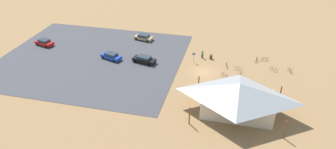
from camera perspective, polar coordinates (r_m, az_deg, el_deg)
ground at (r=61.02m, az=6.53°, el=0.41°), size 160.00×160.00×0.00m
parking_lot_asphalt at (r=67.66m, az=-13.70°, el=2.89°), size 37.20×32.26×0.05m
bike_pavilion at (r=49.48m, az=12.63°, el=-3.82°), size 13.97×9.60×5.28m
trash_bin at (r=65.94m, az=7.81°, el=3.18°), size 0.60×0.60×0.90m
lot_sign at (r=63.77m, az=4.71°, el=3.35°), size 0.56×0.08×2.20m
bicycle_orange_yard_left at (r=64.21m, az=18.62°, el=0.89°), size 1.45×1.11×0.80m
bicycle_green_yard_front at (r=67.56m, az=17.09°, el=2.66°), size 1.62×0.80×0.83m
bicycle_purple_by_bin at (r=60.31m, az=12.88°, el=-0.22°), size 0.48×1.58×0.75m
bicycle_teal_mid_cluster at (r=63.40m, az=10.58°, el=1.65°), size 0.53×1.67×0.77m
bicycle_red_lone_east at (r=66.83m, az=15.77°, el=2.57°), size 0.50×1.67×0.79m
bicycle_white_back_row at (r=62.38m, az=12.69°, el=0.95°), size 1.55×0.93×0.91m
bicycle_black_edge_south at (r=64.86m, az=21.24°, el=0.67°), size 0.77×1.61×0.81m
bicycle_blue_edge_north at (r=59.76m, az=10.24°, el=-0.17°), size 1.43×1.14×0.87m
car_red_by_curb at (r=76.43m, az=-21.52°, el=5.46°), size 4.54×2.84×1.44m
car_blue_second_row at (r=66.13m, az=-10.27°, el=3.32°), size 4.73×3.06×1.37m
car_black_inner_stall at (r=63.86m, az=-4.35°, el=2.76°), size 5.01×2.71×1.44m
car_tan_front_row at (r=74.15m, az=-4.44°, el=6.78°), size 4.64×2.77×1.32m
visitor_crossing_yard at (r=65.88m, az=6.27°, el=3.74°), size 0.40×0.39×1.79m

